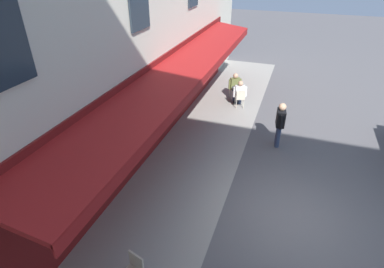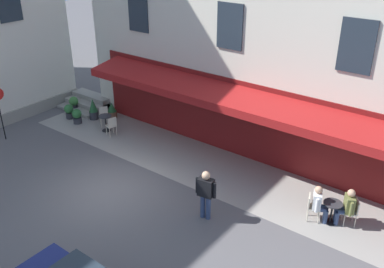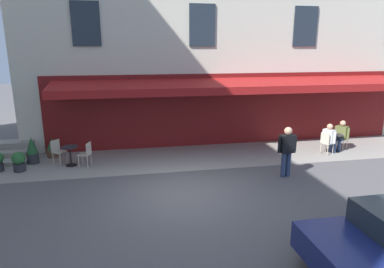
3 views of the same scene
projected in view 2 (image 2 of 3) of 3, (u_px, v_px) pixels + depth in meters
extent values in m
plane|color=#565456|center=(111.00, 189.00, 15.47)|extent=(70.00, 70.00, 0.00)
cube|color=gray|center=(237.00, 178.00, 16.13)|extent=(20.50, 3.20, 0.01)
cube|color=maroon|center=(255.00, 124.00, 16.67)|extent=(16.00, 0.06, 3.20)
cube|color=maroon|center=(246.00, 100.00, 15.53)|extent=(15.00, 1.70, 0.36)
cube|color=maroon|center=(234.00, 113.00, 15.04)|extent=(15.00, 0.04, 0.28)
cube|color=#232D38|center=(357.00, 46.00, 13.25)|extent=(1.10, 0.06, 1.70)
cube|color=#232D38|center=(230.00, 26.00, 15.78)|extent=(1.10, 0.06, 1.70)
cube|color=#232D38|center=(138.00, 12.00, 18.31)|extent=(1.10, 0.06, 1.70)
cube|color=#232D38|center=(9.00, 2.00, 18.76)|extent=(0.06, 1.10, 1.70)
cube|color=gray|center=(83.00, 108.00, 22.01)|extent=(2.40, 1.40, 0.15)
cube|color=gray|center=(88.00, 103.00, 22.19)|extent=(2.40, 1.05, 0.30)
cube|color=gray|center=(93.00, 98.00, 22.37)|extent=(2.40, 0.70, 0.45)
cylinder|color=black|center=(330.00, 222.00, 13.73)|extent=(0.40, 0.40, 0.03)
cylinder|color=black|center=(331.00, 213.00, 13.58)|extent=(0.06, 0.06, 0.72)
cylinder|color=#2D2D33|center=(333.00, 203.00, 13.41)|extent=(0.60, 0.60, 0.03)
cylinder|color=beige|center=(318.00, 218.00, 13.58)|extent=(0.03, 0.03, 0.45)
cylinder|color=beige|center=(318.00, 211.00, 13.88)|extent=(0.03, 0.03, 0.45)
cylinder|color=beige|center=(307.00, 216.00, 13.66)|extent=(0.03, 0.03, 0.45)
cylinder|color=beige|center=(308.00, 210.00, 13.96)|extent=(0.03, 0.03, 0.45)
cube|color=beige|center=(314.00, 207.00, 13.66)|extent=(0.52, 0.52, 0.04)
cube|color=beige|center=(309.00, 201.00, 13.60)|extent=(0.19, 0.39, 0.42)
cylinder|color=beige|center=(342.00, 214.00, 13.75)|extent=(0.03, 0.03, 0.45)
cylinder|color=beige|center=(344.00, 221.00, 13.45)|extent=(0.03, 0.03, 0.45)
cylinder|color=beige|center=(353.00, 215.00, 13.71)|extent=(0.03, 0.03, 0.45)
cylinder|color=beige|center=(355.00, 222.00, 13.41)|extent=(0.03, 0.03, 0.45)
cube|color=beige|center=(350.00, 212.00, 13.47)|extent=(0.55, 0.55, 0.04)
cube|color=beige|center=(357.00, 206.00, 13.34)|extent=(0.23, 0.37, 0.42)
cylinder|color=black|center=(106.00, 130.00, 19.75)|extent=(0.40, 0.40, 0.03)
cylinder|color=black|center=(106.00, 124.00, 19.60)|extent=(0.06, 0.06, 0.72)
cylinder|color=#2D2D33|center=(105.00, 116.00, 19.43)|extent=(0.60, 0.60, 0.03)
cylinder|color=beige|center=(113.00, 128.00, 19.48)|extent=(0.03, 0.03, 0.45)
cylinder|color=beige|center=(106.00, 130.00, 19.30)|extent=(0.03, 0.03, 0.45)
cylinder|color=beige|center=(117.00, 131.00, 19.23)|extent=(0.03, 0.03, 0.45)
cylinder|color=beige|center=(110.00, 133.00, 19.05)|extent=(0.03, 0.03, 0.45)
cube|color=beige|center=(111.00, 126.00, 19.16)|extent=(0.50, 0.50, 0.04)
cube|color=beige|center=(112.00, 122.00, 18.92)|extent=(0.15, 0.40, 0.42)
cylinder|color=beige|center=(101.00, 123.00, 19.94)|extent=(0.03, 0.03, 0.45)
cylinder|color=beige|center=(109.00, 122.00, 20.03)|extent=(0.03, 0.03, 0.45)
cylinder|color=beige|center=(101.00, 120.00, 20.23)|extent=(0.03, 0.03, 0.45)
cylinder|color=beige|center=(108.00, 120.00, 20.32)|extent=(0.03, 0.03, 0.45)
cube|color=beige|center=(104.00, 117.00, 20.02)|extent=(0.56, 0.56, 0.04)
cube|color=beige|center=(103.00, 111.00, 20.08)|extent=(0.27, 0.35, 0.42)
cylinder|color=navy|center=(336.00, 215.00, 13.70)|extent=(0.15, 0.15, 0.47)
cylinder|color=navy|center=(342.00, 209.00, 13.56)|extent=(0.36, 0.30, 0.15)
cylinder|color=navy|center=(337.00, 218.00, 13.54)|extent=(0.15, 0.15, 0.47)
cylinder|color=navy|center=(343.00, 212.00, 13.40)|extent=(0.36, 0.30, 0.15)
cube|color=olive|center=(349.00, 204.00, 13.34)|extent=(0.45, 0.53, 0.55)
sphere|color=tan|center=(352.00, 193.00, 13.16)|extent=(0.24, 0.24, 0.24)
cylinder|color=olive|center=(348.00, 199.00, 13.59)|extent=(0.10, 0.10, 0.49)
cylinder|color=olive|center=(351.00, 209.00, 13.10)|extent=(0.10, 0.10, 0.49)
cylinder|color=navy|center=(325.00, 217.00, 13.60)|extent=(0.14, 0.14, 0.47)
cylinder|color=navy|center=(321.00, 210.00, 13.52)|extent=(0.36, 0.26, 0.15)
cylinder|color=navy|center=(325.00, 214.00, 13.75)|extent=(0.14, 0.14, 0.47)
cylinder|color=navy|center=(321.00, 206.00, 13.68)|extent=(0.36, 0.26, 0.15)
cube|color=silver|center=(317.00, 200.00, 13.52)|extent=(0.41, 0.51, 0.55)
sphere|color=tan|center=(319.00, 190.00, 13.34)|extent=(0.24, 0.24, 0.24)
cylinder|color=silver|center=(317.00, 206.00, 13.29)|extent=(0.10, 0.10, 0.48)
cylinder|color=silver|center=(317.00, 196.00, 13.76)|extent=(0.10, 0.10, 0.48)
cylinder|color=navy|center=(203.00, 206.00, 13.82)|extent=(0.16, 0.16, 0.86)
cylinder|color=navy|center=(208.00, 207.00, 13.73)|extent=(0.16, 0.16, 0.86)
cube|color=black|center=(206.00, 187.00, 13.45)|extent=(0.54, 0.36, 0.61)
sphere|color=tan|center=(206.00, 175.00, 13.25)|extent=(0.27, 0.27, 0.27)
cylinder|color=black|center=(197.00, 185.00, 13.59)|extent=(0.11, 0.11, 0.54)
cylinder|color=black|center=(215.00, 190.00, 13.32)|extent=(0.11, 0.11, 0.54)
cylinder|color=black|center=(0.00, 112.00, 18.41)|extent=(0.05, 0.05, 2.60)
cylinder|color=#2D2D33|center=(78.00, 120.00, 20.45)|extent=(0.41, 0.41, 0.30)
sphere|color=#2D6B33|center=(77.00, 114.00, 20.30)|extent=(0.45, 0.45, 0.45)
cylinder|color=brown|center=(112.00, 114.00, 21.02)|extent=(0.46, 0.46, 0.33)
cone|color=#23562D|center=(112.00, 107.00, 20.85)|extent=(0.44, 0.44, 0.45)
cylinder|color=#2D2D33|center=(70.00, 115.00, 20.94)|extent=(0.36, 0.36, 0.31)
sphere|color=#2D6B33|center=(69.00, 109.00, 20.78)|extent=(0.45, 0.45, 0.45)
cylinder|color=#2D2D33|center=(74.00, 107.00, 21.87)|extent=(0.34, 0.34, 0.29)
sphere|color=#3D7A38|center=(74.00, 101.00, 21.72)|extent=(0.47, 0.47, 0.47)
cylinder|color=#2D2D33|center=(94.00, 115.00, 20.86)|extent=(0.44, 0.44, 0.40)
cone|color=#23562D|center=(93.00, 105.00, 20.63)|extent=(0.41, 0.41, 0.64)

